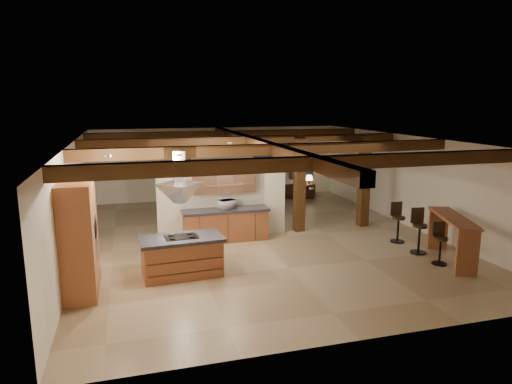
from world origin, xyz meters
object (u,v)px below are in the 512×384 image
sofa (289,190)px  bar_counter (452,231)px  dining_table (237,204)px  kitchen_island (182,256)px

sofa → bar_counter: (1.25, -8.39, 0.49)m
sofa → bar_counter: size_ratio=0.90×
dining_table → sofa: bearing=46.6°
kitchen_island → bar_counter: bearing=-7.8°
kitchen_island → dining_table: 6.04m
bar_counter → sofa: bearing=98.5°
dining_table → bar_counter: 7.51m
bar_counter → kitchen_island: bearing=172.2°
kitchen_island → sofa: (5.36, 7.49, -0.17)m
dining_table → bar_counter: bearing=-47.9°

